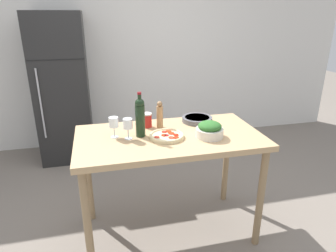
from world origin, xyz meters
The scene contains 12 objects.
ground_plane centered at (0.00, 0.00, 0.00)m, with size 14.00×14.00×0.00m, color slate.
wall_back centered at (0.00, 2.14, 1.30)m, with size 6.40×0.08×2.60m.
refrigerator centered at (-0.93, 1.77, 0.91)m, with size 0.63×0.68×1.81m.
prep_counter centered at (0.00, 0.00, 0.80)m, with size 1.43×0.77×0.90m.
wine_bottle centered at (-0.22, 0.03, 1.06)m, with size 0.07×0.07×0.35m.
wine_glass_near centered at (-0.32, 0.00, 1.01)m, with size 0.07×0.07×0.16m.
wine_glass_far centered at (-0.41, 0.05, 1.01)m, with size 0.07×0.07×0.16m.
pepper_mill centered at (-0.03, 0.18, 1.01)m, with size 0.05×0.05×0.22m.
salad_bowl centered at (0.29, -0.11, 0.96)m, with size 0.21×0.21×0.12m.
homemade_pizza centered at (-0.03, -0.05, 0.91)m, with size 0.26×0.26×0.03m.
salt_canister centered at (-0.13, 0.21, 0.96)m, with size 0.08×0.08×0.12m.
cast_iron_skillet centered at (0.31, 0.24, 0.92)m, with size 0.26×0.42×0.04m.
Camera 1 is at (-0.51, -2.08, 1.78)m, focal length 32.00 mm.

